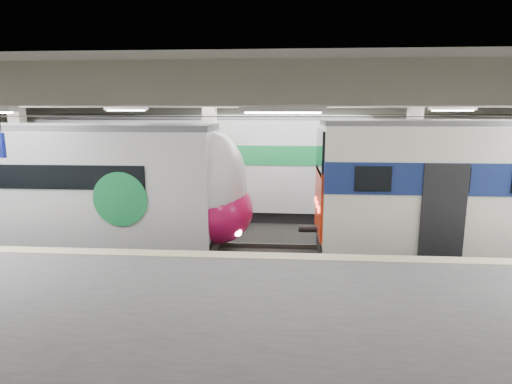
{
  "coord_description": "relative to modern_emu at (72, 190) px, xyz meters",
  "views": [
    {
      "loc": [
        0.08,
        -14.07,
        4.97
      ],
      "look_at": [
        -1.0,
        1.0,
        2.0
      ],
      "focal_mm": 30.0,
      "sensor_mm": 36.0,
      "label": 1
    }
  ],
  "objects": [
    {
      "name": "station_hall",
      "position": [
        7.34,
        -1.74,
        1.06
      ],
      "size": [
        36.0,
        24.0,
        5.75
      ],
      "color": "black",
      "rests_on": "ground"
    },
    {
      "name": "modern_emu",
      "position": [
        0.0,
        0.0,
        0.0
      ],
      "size": [
        13.77,
        2.84,
        4.44
      ],
      "color": "silver",
      "rests_on": "ground"
    },
    {
      "name": "far_train",
      "position": [
        3.69,
        5.5,
        0.22
      ],
      "size": [
        14.73,
        3.38,
        4.65
      ],
      "rotation": [
        0.0,
        0.0,
        -0.03
      ],
      "color": "silver",
      "rests_on": "ground"
    }
  ]
}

